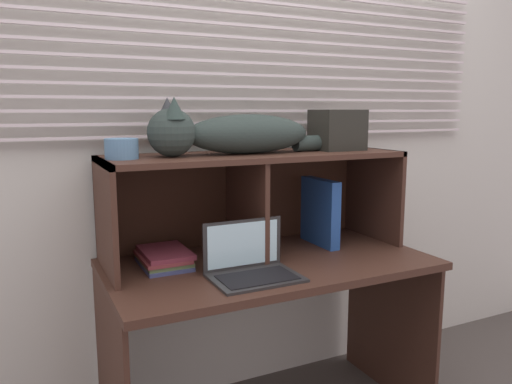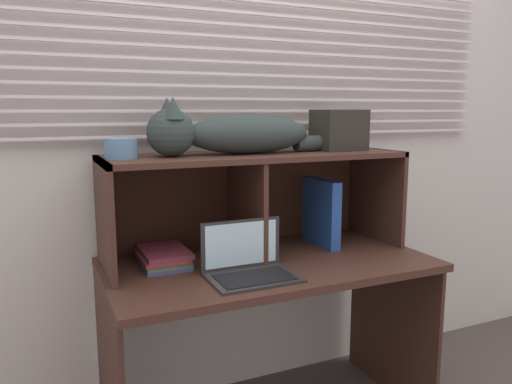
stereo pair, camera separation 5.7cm
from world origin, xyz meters
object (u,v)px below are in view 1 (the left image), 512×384
at_px(laptop, 251,266).
at_px(book_stack, 164,258).
at_px(binder_upright, 320,212).
at_px(cat, 232,133).
at_px(small_basket, 122,149).
at_px(storage_box, 337,130).

height_order(laptop, book_stack, laptop).
distance_m(laptop, binder_upright, 0.54).
relative_size(cat, small_basket, 7.82).
bearing_deg(small_basket, cat, 0.00).
xyz_separation_m(laptop, book_stack, (-0.25, 0.26, -0.01)).
relative_size(laptop, storage_box, 1.55).
xyz_separation_m(cat, laptop, (-0.04, -0.26, -0.47)).
distance_m(cat, binder_upright, 0.55).
relative_size(laptop, small_basket, 2.62).
height_order(cat, binder_upright, cat).
distance_m(book_stack, storage_box, 0.93).
relative_size(cat, laptop, 2.98).
distance_m(cat, book_stack, 0.56).
distance_m(laptop, book_stack, 0.36).
bearing_deg(book_stack, storage_box, -0.13).
bearing_deg(laptop, small_basket, 146.29).
bearing_deg(laptop, cat, 81.10).
relative_size(cat, storage_box, 4.62).
xyz_separation_m(binder_upright, book_stack, (-0.71, 0.00, -0.12)).
bearing_deg(book_stack, cat, -0.35).
xyz_separation_m(laptop, binder_upright, (0.46, 0.26, 0.11)).
relative_size(laptop, binder_upright, 1.07).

